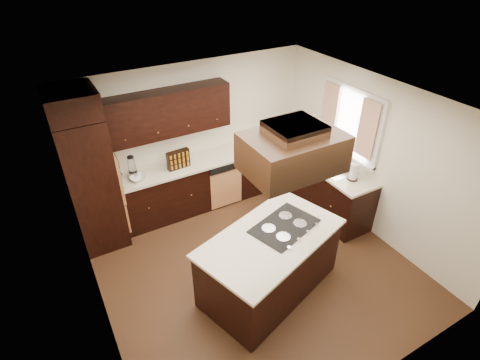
{
  "coord_description": "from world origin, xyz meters",
  "views": [
    {
      "loc": [
        -2.13,
        -3.34,
        4.11
      ],
      "look_at": [
        0.1,
        0.6,
        1.15
      ],
      "focal_mm": 28.0,
      "sensor_mm": 36.0,
      "label": 1
    }
  ],
  "objects_px": {
    "island": "(269,264)",
    "range_hood": "(293,152)",
    "spice_rack": "(178,159)",
    "oven_column": "(92,184)"
  },
  "relations": [
    {
      "from": "island",
      "to": "range_hood",
      "type": "distance_m",
      "value": 1.73
    },
    {
      "from": "range_hood",
      "to": "island",
      "type": "bearing_deg",
      "value": 137.8
    },
    {
      "from": "island",
      "to": "spice_rack",
      "type": "xyz_separation_m",
      "value": [
        -0.38,
        2.15,
        0.64
      ]
    },
    {
      "from": "island",
      "to": "range_hood",
      "type": "xyz_separation_m",
      "value": [
        0.13,
        -0.12,
        1.72
      ]
    },
    {
      "from": "oven_column",
      "to": "spice_rack",
      "type": "xyz_separation_m",
      "value": [
        1.36,
        0.02,
        0.02
      ]
    },
    {
      "from": "range_hood",
      "to": "spice_rack",
      "type": "relative_size",
      "value": 2.78
    },
    {
      "from": "island",
      "to": "spice_rack",
      "type": "height_order",
      "value": "spice_rack"
    },
    {
      "from": "range_hood",
      "to": "spice_rack",
      "type": "bearing_deg",
      "value": 102.79
    },
    {
      "from": "range_hood",
      "to": "spice_rack",
      "type": "distance_m",
      "value": 2.57
    },
    {
      "from": "oven_column",
      "to": "spice_rack",
      "type": "relative_size",
      "value": 5.61
    }
  ]
}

